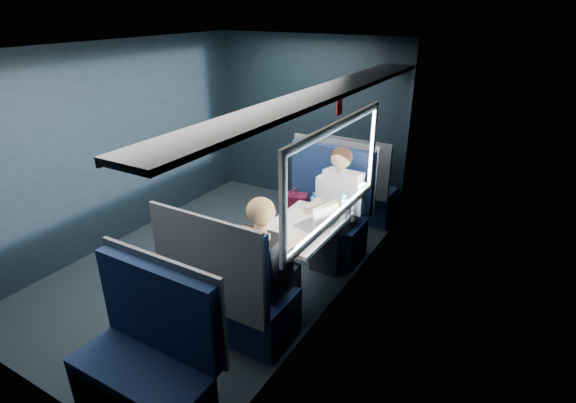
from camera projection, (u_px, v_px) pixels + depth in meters
The scene contains 13 objects.
ground at pixel (219, 263), 5.02m from camera, with size 2.80×4.20×0.01m, color black.
room_shell at pixel (211, 134), 4.41m from camera, with size 3.00×4.40×2.40m.
table at pixel (300, 232), 4.28m from camera, with size 0.62×1.00×0.74m.
seat_bay_near at pixel (322, 216), 5.15m from camera, with size 1.04×0.62×1.26m.
seat_bay_far at pixel (230, 295), 3.77m from camera, with size 1.04×0.62×1.26m.
seat_row_front at pixel (354, 190), 5.88m from camera, with size 1.04×0.51×1.16m.
seat_row_back at pixel (148, 365), 3.05m from camera, with size 1.04×0.51×1.16m.
man at pixel (337, 202), 4.77m from camera, with size 0.53×0.56×1.32m.
woman at pixel (265, 262), 3.66m from camera, with size 0.53×0.56×1.32m.
papers at pixel (291, 227), 4.19m from camera, with size 0.51×0.74×0.01m, color white.
laptop at pixel (320, 220), 4.17m from camera, with size 0.34×0.39×0.25m.
bottle_small at pixel (344, 209), 4.32m from camera, with size 0.07×0.07×0.24m.
cup at pixel (347, 210), 4.43m from camera, with size 0.07×0.07×0.09m, color white.
Camera 1 is at (2.85, -3.33, 2.67)m, focal length 28.00 mm.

